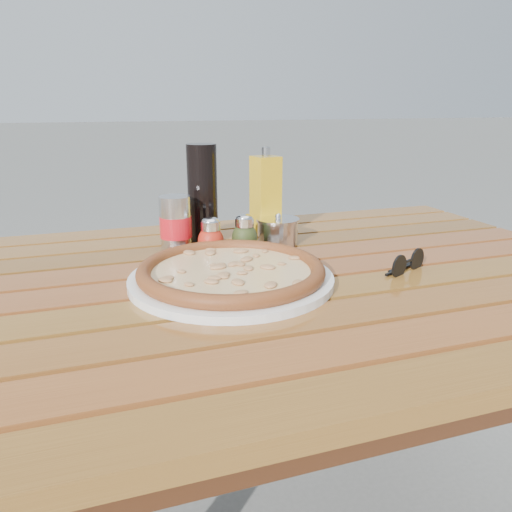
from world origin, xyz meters
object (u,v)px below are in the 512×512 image
object	(u,v)px
parmesan_tin	(278,231)
sunglasses	(407,264)
oregano_shaker	(245,233)
pepper_shaker	(211,237)
pizza	(231,270)
dark_bottle	(203,194)
soda_can	(176,225)
olive_oil_cruet	(266,197)
plate	(231,279)
table	(259,312)

from	to	relation	value
parmesan_tin	sunglasses	xyz separation A→B (m)	(0.16, -0.26, -0.01)
oregano_shaker	parmesan_tin	size ratio (longest dim) A/B	0.78
pepper_shaker	pizza	bearing A→B (deg)	-92.01
dark_bottle	parmesan_tin	bearing A→B (deg)	-24.16
soda_can	olive_oil_cruet	distance (m)	0.23
plate	parmesan_tin	size ratio (longest dim) A/B	3.43
oregano_shaker	pepper_shaker	bearing A→B (deg)	-174.59
pizza	oregano_shaker	size ratio (longest dim) A/B	4.39
parmesan_tin	sunglasses	distance (m)	0.30
pepper_shaker	olive_oil_cruet	xyz separation A→B (m)	(0.15, 0.09, 0.06)
table	oregano_shaker	world-z (taller)	oregano_shaker
dark_bottle	sunglasses	world-z (taller)	dark_bottle
plate	oregano_shaker	bearing A→B (deg)	65.96
olive_oil_cruet	parmesan_tin	bearing A→B (deg)	-82.35
pizza	olive_oil_cruet	xyz separation A→B (m)	(0.16, 0.27, 0.07)
soda_can	parmesan_tin	distance (m)	0.23
olive_oil_cruet	soda_can	bearing A→B (deg)	-167.72
oregano_shaker	dark_bottle	size ratio (longest dim) A/B	0.37
sunglasses	dark_bottle	bearing A→B (deg)	109.10
oregano_shaker	parmesan_tin	world-z (taller)	oregano_shaker
pepper_shaker	sunglasses	xyz separation A→B (m)	(0.32, -0.22, -0.02)
plate	table	bearing A→B (deg)	22.60
pizza	parmesan_tin	bearing A→B (deg)	51.32
pizza	olive_oil_cruet	bearing A→B (deg)	59.30
oregano_shaker	olive_oil_cruet	bearing A→B (deg)	47.67
table	parmesan_tin	size ratio (longest dim) A/B	13.33
pizza	soda_can	xyz separation A→B (m)	(-0.06, 0.22, 0.04)
dark_bottle	sunglasses	size ratio (longest dim) A/B	2.08
table	pizza	size ratio (longest dim) A/B	3.89
parmesan_tin	pepper_shaker	bearing A→B (deg)	-168.43
pizza	sunglasses	bearing A→B (deg)	-8.18
table	olive_oil_cruet	distance (m)	0.31
pepper_shaker	olive_oil_cruet	distance (m)	0.19
pizza	dark_bottle	world-z (taller)	dark_bottle
table	pepper_shaker	world-z (taller)	pepper_shaker
oregano_shaker	dark_bottle	world-z (taller)	dark_bottle
oregano_shaker	soda_can	size ratio (longest dim) A/B	0.68
dark_bottle	olive_oil_cruet	xyz separation A→B (m)	(0.15, -0.01, -0.01)
pizza	table	bearing A→B (deg)	22.60
sunglasses	plate	bearing A→B (deg)	146.85
soda_can	parmesan_tin	world-z (taller)	soda_can
soda_can	olive_oil_cruet	xyz separation A→B (m)	(0.22, 0.05, 0.04)
table	plate	size ratio (longest dim) A/B	3.89
plate	pizza	bearing A→B (deg)	63.43
oregano_shaker	plate	bearing A→B (deg)	-114.04
dark_bottle	sunglasses	xyz separation A→B (m)	(0.31, -0.33, -0.09)
dark_bottle	oregano_shaker	bearing A→B (deg)	-54.47
dark_bottle	olive_oil_cruet	world-z (taller)	dark_bottle
oregano_shaker	parmesan_tin	bearing A→B (deg)	16.79
oregano_shaker	soda_can	bearing A→B (deg)	164.77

